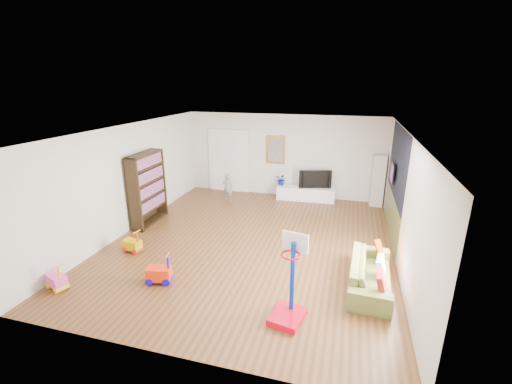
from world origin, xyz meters
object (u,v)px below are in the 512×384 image
(media_console, at_px, (306,194))
(bookshelf, at_px, (148,189))
(basketball_hoop, at_px, (289,280))
(sofa, at_px, (370,273))

(media_console, relative_size, bookshelf, 0.96)
(media_console, distance_m, bookshelf, 4.94)
(bookshelf, relative_size, basketball_hoop, 1.32)
(basketball_hoop, bearing_deg, media_console, 106.61)
(sofa, distance_m, basketball_hoop, 1.96)
(sofa, bearing_deg, basketball_hoop, 138.62)
(media_console, xyz_separation_m, bookshelf, (-3.85, -3.00, 0.75))
(media_console, distance_m, basketball_hoop, 6.01)
(bookshelf, xyz_separation_m, basketball_hoop, (4.36, -2.97, -0.23))
(media_console, height_order, bookshelf, bookshelf)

